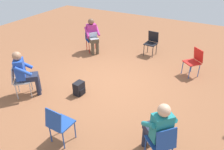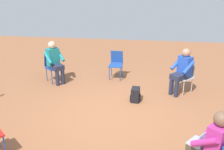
{
  "view_description": "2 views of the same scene",
  "coord_description": "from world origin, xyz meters",
  "px_view_note": "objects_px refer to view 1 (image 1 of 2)",
  "views": [
    {
      "loc": [
        -2.62,
        4.59,
        3.37
      ],
      "look_at": [
        -0.27,
        0.28,
        0.53
      ],
      "focal_mm": 35.0,
      "sensor_mm": 36.0,
      "label": 1
    },
    {
      "loc": [
        0.64,
        -4.95,
        2.92
      ],
      "look_at": [
        -0.07,
        0.28,
        0.87
      ],
      "focal_mm": 40.0,
      "sensor_mm": 36.0,
      "label": 2
    }
  ],
  "objects_px": {
    "chair_north": "(59,123)",
    "person_in_teal": "(158,127)",
    "backpack_near_laptop_user": "(79,89)",
    "person_with_laptop": "(92,34)",
    "person_in_blue": "(24,71)",
    "chair_southwest": "(194,60)",
    "chair_northwest": "(162,142)",
    "chair_south": "(152,42)",
    "chair_northeast": "(19,79)",
    "chair_southeast": "(91,38)"
  },
  "relations": [
    {
      "from": "chair_northeast",
      "to": "person_in_blue",
      "type": "height_order",
      "value": "person_in_blue"
    },
    {
      "from": "person_with_laptop",
      "to": "chair_north",
      "type": "bearing_deg",
      "value": 64.63
    },
    {
      "from": "person_in_teal",
      "to": "backpack_near_laptop_user",
      "type": "xyz_separation_m",
      "value": [
        2.43,
        -0.94,
        -0.54
      ]
    },
    {
      "from": "chair_southeast",
      "to": "chair_north",
      "type": "bearing_deg",
      "value": 65.53
    },
    {
      "from": "chair_southwest",
      "to": "chair_northwest",
      "type": "height_order",
      "value": "same"
    },
    {
      "from": "chair_southeast",
      "to": "person_with_laptop",
      "type": "relative_size",
      "value": 0.69
    },
    {
      "from": "chair_south",
      "to": "chair_northwest",
      "type": "relative_size",
      "value": 1.0
    },
    {
      "from": "person_with_laptop",
      "to": "person_in_teal",
      "type": "height_order",
      "value": "same"
    },
    {
      "from": "chair_south",
      "to": "backpack_near_laptop_user",
      "type": "distance_m",
      "value": 3.45
    },
    {
      "from": "chair_northwest",
      "to": "backpack_near_laptop_user",
      "type": "height_order",
      "value": "chair_northwest"
    },
    {
      "from": "chair_south",
      "to": "chair_southeast",
      "type": "bearing_deg",
      "value": 22.56
    },
    {
      "from": "person_with_laptop",
      "to": "person_in_blue",
      "type": "distance_m",
      "value": 3.18
    },
    {
      "from": "chair_south",
      "to": "chair_northwest",
      "type": "xyz_separation_m",
      "value": [
        -1.75,
        4.4,
        0.0
      ]
    },
    {
      "from": "person_with_laptop",
      "to": "person_in_blue",
      "type": "relative_size",
      "value": 1.0
    },
    {
      "from": "chair_north",
      "to": "chair_southeast",
      "type": "xyz_separation_m",
      "value": [
        2.01,
        -4.19,
        0.0
      ]
    },
    {
      "from": "person_with_laptop",
      "to": "person_in_blue",
      "type": "xyz_separation_m",
      "value": [
        -0.02,
        3.18,
        0.0
      ]
    },
    {
      "from": "person_in_blue",
      "to": "chair_south",
      "type": "bearing_deg",
      "value": 110.72
    },
    {
      "from": "chair_north",
      "to": "person_in_teal",
      "type": "xyz_separation_m",
      "value": [
        -1.75,
        -0.6,
        0.2
      ]
    },
    {
      "from": "backpack_near_laptop_user",
      "to": "chair_northwest",
      "type": "bearing_deg",
      "value": 157.47
    },
    {
      "from": "chair_northeast",
      "to": "chair_southeast",
      "type": "relative_size",
      "value": 1.0
    },
    {
      "from": "chair_northwest",
      "to": "person_in_blue",
      "type": "height_order",
      "value": "person_in_blue"
    },
    {
      "from": "chair_southeast",
      "to": "chair_northwest",
      "type": "bearing_deg",
      "value": 86.29
    },
    {
      "from": "person_in_teal",
      "to": "person_with_laptop",
      "type": "bearing_deg",
      "value": 88.87
    },
    {
      "from": "chair_northeast",
      "to": "person_in_teal",
      "type": "distance_m",
      "value": 3.74
    },
    {
      "from": "chair_south",
      "to": "chair_northeast",
      "type": "xyz_separation_m",
      "value": [
        2.1,
        4.1,
        0.0
      ]
    },
    {
      "from": "chair_northeast",
      "to": "backpack_near_laptop_user",
      "type": "height_order",
      "value": "chair_northeast"
    },
    {
      "from": "chair_south",
      "to": "chair_northeast",
      "type": "relative_size",
      "value": 1.0
    },
    {
      "from": "chair_northeast",
      "to": "backpack_near_laptop_user",
      "type": "xyz_separation_m",
      "value": [
        -1.3,
        -0.76,
        -0.34
      ]
    },
    {
      "from": "chair_northwest",
      "to": "person_with_laptop",
      "type": "bearing_deg",
      "value": 88.9
    },
    {
      "from": "chair_southeast",
      "to": "person_in_teal",
      "type": "height_order",
      "value": "person_in_teal"
    },
    {
      "from": "chair_south",
      "to": "backpack_near_laptop_user",
      "type": "bearing_deg",
      "value": 80.86
    },
    {
      "from": "chair_north",
      "to": "chair_northeast",
      "type": "distance_m",
      "value": 2.13
    },
    {
      "from": "chair_north",
      "to": "backpack_near_laptop_user",
      "type": "height_order",
      "value": "chair_north"
    },
    {
      "from": "backpack_near_laptop_user",
      "to": "chair_southeast",
      "type": "bearing_deg",
      "value": -63.28
    },
    {
      "from": "chair_south",
      "to": "person_in_teal",
      "type": "bearing_deg",
      "value": 115.08
    },
    {
      "from": "chair_north",
      "to": "person_with_laptop",
      "type": "distance_m",
      "value": 4.49
    },
    {
      "from": "person_in_blue",
      "to": "person_with_laptop",
      "type": "bearing_deg",
      "value": 137.42
    },
    {
      "from": "chair_northeast",
      "to": "person_in_teal",
      "type": "height_order",
      "value": "person_in_teal"
    },
    {
      "from": "chair_southeast",
      "to": "person_in_blue",
      "type": "distance_m",
      "value": 3.29
    },
    {
      "from": "chair_southeast",
      "to": "chair_southwest",
      "type": "distance_m",
      "value": 3.76
    },
    {
      "from": "chair_southeast",
      "to": "chair_northwest",
      "type": "relative_size",
      "value": 1.0
    },
    {
      "from": "chair_southeast",
      "to": "chair_northwest",
      "type": "xyz_separation_m",
      "value": [
        -3.88,
        3.7,
        0.0
      ]
    },
    {
      "from": "chair_south",
      "to": "person_with_laptop",
      "type": "relative_size",
      "value": 0.69
    },
    {
      "from": "chair_north",
      "to": "backpack_near_laptop_user",
      "type": "bearing_deg",
      "value": 116.48
    },
    {
      "from": "chair_southwest",
      "to": "person_in_teal",
      "type": "bearing_deg",
      "value": 131.22
    },
    {
      "from": "chair_northeast",
      "to": "person_with_laptop",
      "type": "distance_m",
      "value": 3.3
    },
    {
      "from": "chair_north",
      "to": "person_in_teal",
      "type": "height_order",
      "value": "person_in_teal"
    },
    {
      "from": "chair_southwest",
      "to": "backpack_near_laptop_user",
      "type": "distance_m",
      "value": 3.51
    },
    {
      "from": "chair_south",
      "to": "chair_southwest",
      "type": "height_order",
      "value": "same"
    },
    {
      "from": "backpack_near_laptop_user",
      "to": "chair_northeast",
      "type": "bearing_deg",
      "value": 30.18
    }
  ]
}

